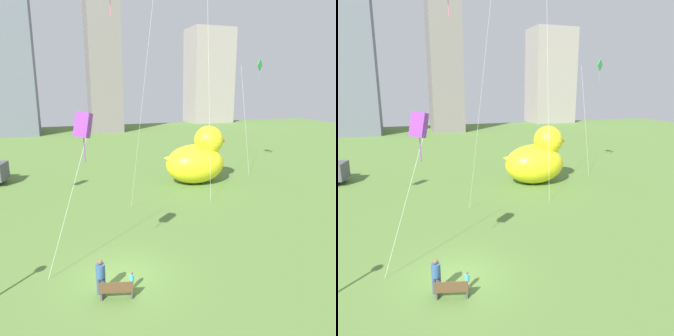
% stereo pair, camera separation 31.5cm
% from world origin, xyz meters
% --- Properties ---
extents(ground_plane, '(140.00, 140.00, 0.00)m').
position_xyz_m(ground_plane, '(0.00, 0.00, 0.00)').
color(ground_plane, '#587E38').
extents(park_bench, '(1.57, 0.80, 0.90)m').
position_xyz_m(park_bench, '(-0.53, -1.62, 0.47)').
color(park_bench, brown).
rests_on(park_bench, ground).
extents(person_adult, '(0.42, 0.42, 1.72)m').
position_xyz_m(person_adult, '(-1.13, -0.99, 0.95)').
color(person_adult, '#38476B').
rests_on(person_adult, ground).
extents(person_child, '(0.22, 0.22, 0.89)m').
position_xyz_m(person_child, '(0.27, -1.12, 0.49)').
color(person_child, silver).
rests_on(person_child, ground).
extents(giant_inflatable_duck, '(6.79, 4.36, 5.63)m').
position_xyz_m(giant_inflatable_duck, '(10.44, 14.26, 2.39)').
color(giant_inflatable_duck, yellow).
rests_on(giant_inflatable_duck, ground).
extents(city_skyline, '(86.88, 19.88, 40.41)m').
position_xyz_m(city_skyline, '(-3.38, 62.51, 16.04)').
color(city_skyline, slate).
rests_on(city_skyline, ground).
extents(kite_green, '(1.98, 2.84, 12.18)m').
position_xyz_m(kite_green, '(18.24, 16.34, 11.01)').
color(kite_green, silver).
rests_on(kite_green, ground).
extents(kite_purple, '(2.67, 2.53, 8.23)m').
position_xyz_m(kite_purple, '(-1.39, 0.45, 7.56)').
color(kite_purple, silver).
rests_on(kite_purple, ground).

